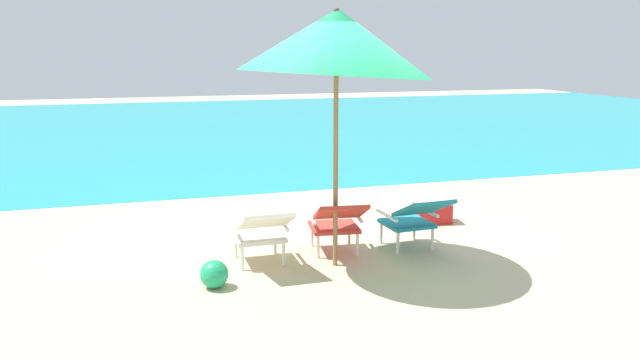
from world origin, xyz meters
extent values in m
plane|color=#CCB78E|center=(0.00, 4.00, 0.00)|extent=(40.00, 40.00, 0.00)
cube|color=teal|center=(0.00, 12.05, 0.00)|extent=(40.00, 18.00, 0.01)
cube|color=silver|center=(-0.83, -0.06, 0.28)|extent=(0.52, 0.50, 0.04)
cube|color=silver|center=(-0.83, -0.43, 0.55)|extent=(0.52, 0.52, 0.27)
cylinder|color=white|center=(-1.05, 0.15, 0.13)|extent=(0.04, 0.04, 0.26)
cylinder|color=white|center=(-0.61, 0.15, 0.13)|extent=(0.04, 0.04, 0.26)
cylinder|color=white|center=(-1.05, -0.27, 0.13)|extent=(0.04, 0.04, 0.26)
cylinder|color=white|center=(-0.61, -0.27, 0.13)|extent=(0.04, 0.04, 0.26)
cube|color=white|center=(-1.09, -0.06, 0.40)|extent=(0.03, 0.50, 0.03)
cube|color=white|center=(-0.57, -0.06, 0.40)|extent=(0.03, 0.50, 0.03)
cube|color=red|center=(0.06, 0.06, 0.28)|extent=(0.58, 0.56, 0.04)
cube|color=red|center=(0.01, -0.30, 0.55)|extent=(0.58, 0.58, 0.27)
cylinder|color=white|center=(-0.14, 0.30, 0.13)|extent=(0.04, 0.04, 0.26)
cylinder|color=white|center=(0.30, 0.24, 0.13)|extent=(0.04, 0.04, 0.26)
cylinder|color=white|center=(-0.19, -0.12, 0.13)|extent=(0.04, 0.04, 0.26)
cylinder|color=white|center=(0.25, -0.18, 0.13)|extent=(0.04, 0.04, 0.26)
cube|color=white|center=(-0.20, 0.09, 0.40)|extent=(0.09, 0.50, 0.03)
cube|color=white|center=(0.31, 0.03, 0.40)|extent=(0.09, 0.50, 0.03)
cube|color=teal|center=(0.90, -0.03, 0.28)|extent=(0.55, 0.53, 0.04)
cube|color=teal|center=(0.93, -0.40, 0.55)|extent=(0.55, 0.55, 0.27)
cylinder|color=white|center=(0.67, 0.16, 0.13)|extent=(0.04, 0.04, 0.26)
cylinder|color=white|center=(1.11, 0.19, 0.13)|extent=(0.04, 0.04, 0.26)
cylinder|color=white|center=(0.70, -0.26, 0.13)|extent=(0.04, 0.04, 0.26)
cylinder|color=white|center=(1.14, -0.23, 0.13)|extent=(0.04, 0.04, 0.26)
cube|color=white|center=(0.64, -0.05, 0.40)|extent=(0.06, 0.50, 0.03)
cube|color=white|center=(1.16, -0.02, 0.40)|extent=(0.06, 0.50, 0.03)
cylinder|color=olive|center=(-0.08, -0.39, 1.01)|extent=(0.05, 0.05, 2.02)
cone|color=#1E9E60|center=(-0.08, -0.39, 2.31)|extent=(2.40, 2.37, 0.76)
sphere|color=#4C3823|center=(-0.08, -0.39, 2.60)|extent=(0.07, 0.07, 0.07)
sphere|color=#1E9E60|center=(-1.38, -0.66, 0.14)|extent=(0.27, 0.27, 0.27)
cube|color=red|center=(1.66, 0.81, 0.13)|extent=(0.49, 0.36, 0.26)
cube|color=white|center=(1.66, 0.81, 0.29)|extent=(0.51, 0.38, 0.06)
camera|label=1|loc=(-2.01, -6.30, 2.25)|focal=34.70mm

